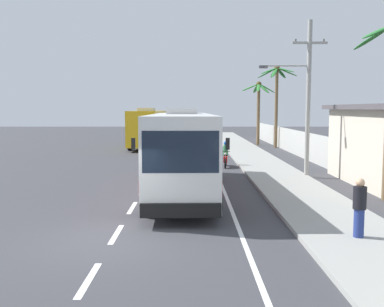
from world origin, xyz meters
The scene contains 11 objects.
ground_plane centered at (0.00, 0.00, 0.00)m, with size 160.00×160.00×0.00m, color #3A3A3F.
sidewalk_kerb centered at (6.80, 10.00, 0.07)m, with size 3.20×90.00×0.14m, color #999993.
lane_markings centered at (2.17, 14.88, 0.00)m, with size 3.80×71.40×0.01m.
boundary_wall centered at (10.60, 14.00, 0.97)m, with size 0.24×60.00×1.93m, color #B2B2AD.
coach_bus_foreground centered at (1.77, 7.57, 1.93)m, with size 3.07×12.48×3.71m.
coach_bus_far_lane centered at (-1.93, 30.10, 1.95)m, with size 3.14×10.90×3.76m.
motorcycle_beside_bus centered at (4.35, 15.96, 0.66)m, with size 0.56×1.96×1.62m.
pedestrian_midwalk centered at (6.81, 0.07, 1.00)m, with size 0.36×0.36×1.64m.
utility_pole_mid centered at (8.24, 11.62, 4.39)m, with size 3.54×0.24×8.25m.
palm_nearest centered at (8.94, 33.10, 4.60)m, with size 3.54×3.57×6.42m.
palm_third centered at (10.18, 30.06, 5.57)m, with size 3.79×3.76×7.72m.
Camera 1 is at (2.22, -11.81, 3.65)m, focal length 41.35 mm.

